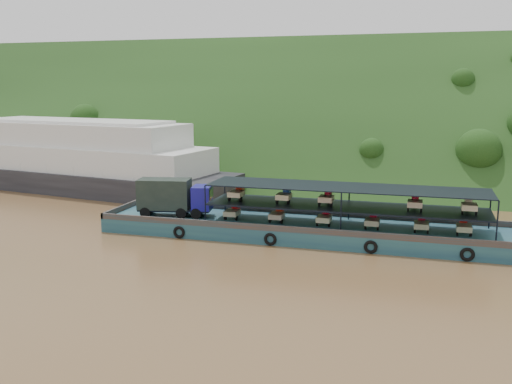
# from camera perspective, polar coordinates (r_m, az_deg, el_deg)

# --- Properties ---
(ground) EXTENTS (160.00, 160.00, 0.00)m
(ground) POSITION_cam_1_polar(r_m,az_deg,el_deg) (49.42, 1.25, -4.38)
(ground) COLOR brown
(ground) RESTS_ON ground
(hillside) EXTENTS (140.00, 39.60, 39.60)m
(hillside) POSITION_cam_1_polar(r_m,az_deg,el_deg) (84.01, 7.69, 1.74)
(hillside) COLOR #193212
(hillside) RESTS_ON ground
(cargo_barge) EXTENTS (35.00, 7.18, 4.54)m
(cargo_barge) POSITION_cam_1_polar(r_m,az_deg,el_deg) (49.06, 3.71, -3.16)
(cargo_barge) COLOR #16374F
(cargo_barge) RESTS_ON ground
(passenger_ferry) EXTENTS (43.78, 17.37, 8.63)m
(passenger_ferry) POSITION_cam_1_polar(r_m,az_deg,el_deg) (75.29, -17.66, 3.19)
(passenger_ferry) COLOR black
(passenger_ferry) RESTS_ON ground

